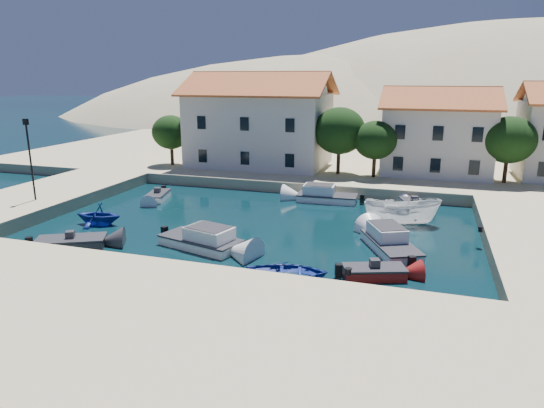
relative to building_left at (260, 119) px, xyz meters
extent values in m
plane|color=black|center=(6.00, -28.00, -5.94)|extent=(400.00, 400.00, 0.00)
cube|color=#CDBC8C|center=(6.00, -34.00, -5.44)|extent=(52.00, 12.00, 1.00)
cube|color=#CDBC8C|center=(-13.00, -18.00, -5.44)|extent=(8.00, 20.00, 1.00)
cube|color=#CDBC8C|center=(8.00, 10.00, -5.44)|extent=(80.00, 36.00, 1.00)
ellipsoid|color=tan|center=(-4.00, 82.00, -25.94)|extent=(198.00, 126.00, 72.00)
ellipsoid|color=tan|center=(41.00, 102.00, -30.94)|extent=(220.00, 176.00, 99.00)
cube|color=silver|center=(0.00, 0.00, -1.19)|extent=(14.00, 9.00, 7.50)
pyramid|color=#9B4523|center=(0.00, 0.00, 3.66)|extent=(14.70, 9.45, 2.20)
cube|color=silver|center=(18.00, 1.00, -1.69)|extent=(10.00, 8.00, 6.50)
pyramid|color=#9B4523|center=(18.00, 1.00, 2.46)|extent=(10.50, 8.40, 1.80)
cylinder|color=#382314|center=(-9.00, -3.00, -3.69)|extent=(0.36, 0.36, 2.50)
ellipsoid|color=black|center=(-9.00, -3.00, -1.44)|extent=(4.00, 4.00, 3.60)
cylinder|color=#382314|center=(9.00, -2.50, -3.44)|extent=(0.36, 0.36, 3.00)
ellipsoid|color=black|center=(9.00, -2.50, -0.74)|extent=(5.00, 5.00, 4.50)
cylinder|color=#382314|center=(12.50, -3.00, -3.69)|extent=(0.36, 0.36, 2.50)
ellipsoid|color=black|center=(12.50, -3.00, -1.44)|extent=(4.00, 4.00, 3.60)
cylinder|color=#382314|center=(24.00, -2.00, -3.56)|extent=(0.36, 0.36, 2.75)
ellipsoid|color=black|center=(24.00, -2.00, -1.09)|extent=(4.60, 4.60, 4.14)
cylinder|color=black|center=(-11.50, -20.00, -1.94)|extent=(0.14, 0.14, 6.00)
cube|color=black|center=(-11.50, -20.00, 1.06)|extent=(0.35, 0.25, 0.45)
cylinder|color=black|center=(14.00, -27.20, -4.79)|extent=(0.36, 0.36, 0.30)
cylinder|color=black|center=(20.70, -18.00, -4.79)|extent=(0.36, 0.36, 0.30)
cube|color=#302F34|center=(-3.42, -25.84, -5.69)|extent=(4.39, 3.44, 0.90)
cube|color=#302F34|center=(-3.42, -25.84, -5.36)|extent=(4.49, 3.51, 0.10)
cube|color=#302F34|center=(-3.42, -25.84, -5.14)|extent=(0.67, 0.67, 0.50)
cube|color=white|center=(4.21, -23.33, -5.69)|extent=(5.53, 3.46, 0.90)
cube|color=#302F34|center=(4.21, -23.33, -5.36)|extent=(5.66, 3.53, 0.10)
cube|color=white|center=(4.21, -23.33, -4.99)|extent=(3.11, 2.51, 0.90)
imported|color=navy|center=(10.66, -26.36, -5.94)|extent=(5.03, 4.16, 0.90)
cube|color=maroon|center=(15.02, -24.86, -5.69)|extent=(3.44, 2.40, 0.90)
cube|color=#302F34|center=(15.02, -24.86, -5.36)|extent=(3.52, 2.45, 0.10)
cube|color=#302F34|center=(15.02, -24.86, -5.14)|extent=(0.64, 0.64, 0.50)
cube|color=white|center=(15.51, -20.43, -5.69)|extent=(4.09, 5.48, 0.90)
cube|color=#302F34|center=(15.51, -20.43, -5.36)|extent=(4.18, 5.60, 0.10)
cube|color=white|center=(15.51, -20.43, -4.99)|extent=(2.76, 3.19, 0.90)
imported|color=white|center=(15.80, -14.50, -5.94)|extent=(5.65, 2.84, 2.08)
cube|color=white|center=(16.54, -10.01, -5.69)|extent=(2.61, 3.66, 0.90)
cube|color=#302F34|center=(16.54, -10.01, -5.36)|extent=(2.66, 3.75, 0.10)
cube|color=#302F34|center=(16.54, -10.01, -5.14)|extent=(0.64, 0.64, 0.50)
imported|color=navy|center=(-4.85, -21.21, -5.94)|extent=(3.64, 3.24, 1.74)
cube|color=white|center=(-4.58, -13.59, -5.69)|extent=(2.21, 3.51, 0.90)
cube|color=#302F34|center=(-4.58, -13.59, -5.36)|extent=(2.25, 3.59, 0.10)
cube|color=#302F34|center=(-4.58, -13.59, -5.14)|extent=(0.61, 0.61, 0.50)
cube|color=white|center=(9.43, -9.78, -5.69)|extent=(4.96, 2.29, 0.90)
cube|color=#302F34|center=(9.43, -9.78, -5.36)|extent=(5.08, 2.34, 0.10)
cube|color=white|center=(9.43, -9.78, -4.99)|extent=(2.66, 1.87, 0.90)
camera|label=1|loc=(17.15, -49.06, 4.37)|focal=32.00mm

